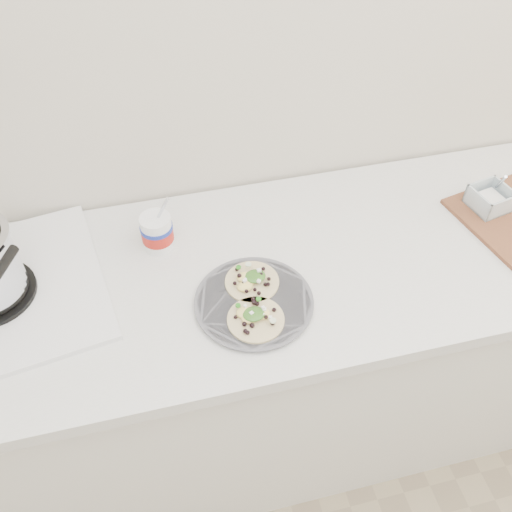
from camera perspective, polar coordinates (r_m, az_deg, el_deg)
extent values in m
cube|color=beige|center=(1.46, -1.12, 18.92)|extent=(3.50, 0.05, 2.60)
cube|color=silver|center=(1.85, 1.38, -10.35)|extent=(2.40, 0.62, 0.86)
cube|color=silver|center=(1.48, 1.89, -1.49)|extent=(2.44, 0.66, 0.04)
cylinder|color=#58585F|center=(1.37, -0.22, -4.70)|extent=(0.27, 0.27, 0.01)
cylinder|color=#58585F|center=(1.37, -0.22, -4.57)|extent=(0.29, 0.29, 0.00)
cylinder|color=white|center=(1.50, -9.87, 2.39)|extent=(0.08, 0.08, 0.10)
cylinder|color=red|center=(1.50, -9.86, 2.34)|extent=(0.08, 0.08, 0.04)
cylinder|color=#192D99|center=(1.49, -9.95, 2.85)|extent=(0.08, 0.08, 0.01)
cube|color=white|center=(1.72, 22.29, 5.13)|extent=(0.06, 0.06, 0.03)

